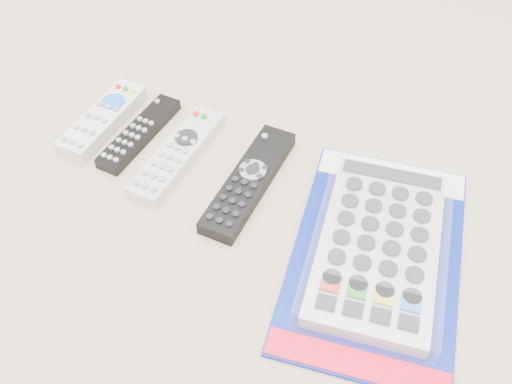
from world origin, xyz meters
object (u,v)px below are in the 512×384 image
at_px(remote_slim_black, 139,133).
at_px(remote_silver_dvd, 178,153).
at_px(remote_small_grey, 103,119).
at_px(remote_large_black, 249,181).
at_px(jumbo_remote_packaged, 379,245).

height_order(remote_slim_black, remote_silver_dvd, remote_silver_dvd).
distance_m(remote_small_grey, remote_silver_dvd, 0.14).
relative_size(remote_small_grey, remote_large_black, 0.81).
bearing_deg(remote_small_grey, remote_large_black, -4.02).
height_order(remote_large_black, jumbo_remote_packaged, jumbo_remote_packaged).
xyz_separation_m(remote_slim_black, remote_large_black, (0.18, -0.02, 0.00)).
bearing_deg(remote_small_grey, remote_slim_black, 0.36).
xyz_separation_m(remote_slim_black, remote_silver_dvd, (0.07, -0.01, 0.00)).
bearing_deg(remote_small_grey, remote_silver_dvd, -5.39).
relative_size(remote_small_grey, jumbo_remote_packaged, 0.47).
distance_m(remote_silver_dvd, jumbo_remote_packaged, 0.30).
relative_size(remote_silver_dvd, jumbo_remote_packaged, 0.55).
distance_m(remote_large_black, jumbo_remote_packaged, 0.19).
bearing_deg(remote_small_grey, jumbo_remote_packaged, -6.57).
bearing_deg(remote_slim_black, remote_silver_dvd, -8.25).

